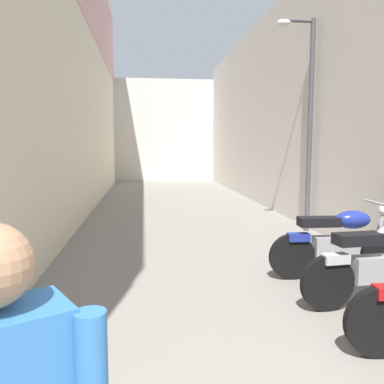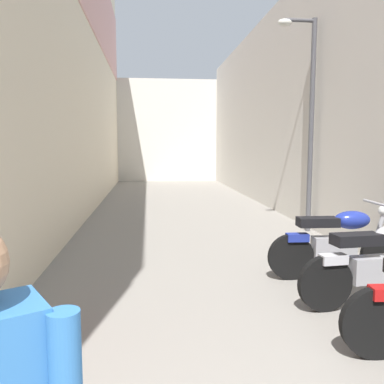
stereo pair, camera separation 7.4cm
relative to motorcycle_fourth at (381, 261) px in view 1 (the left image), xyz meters
The scene contains 7 objects.
ground_plane 4.30m from the motorcycle_fourth, 110.59° to the left, with size 36.12×36.12×0.00m, color gray.
building_left 8.24m from the motorcycle_fourth, 124.73° to the left, with size 0.45×20.12×8.72m.
building_right 6.50m from the motorcycle_fourth, 79.23° to the left, with size 0.45×20.12×5.49m.
building_far_end 17.24m from the motorcycle_fourth, 95.03° to the left, with size 7.88×2.00×5.01m, color beige.
motorcycle_fourth is the anchor object (origin of this frame).
motorcycle_fifth 0.95m from the motorcycle_fourth, 90.00° to the left, with size 1.85×0.58×1.04m.
street_lamp 4.40m from the motorcycle_fourth, 79.83° to the left, with size 0.79×0.18×4.21m.
Camera 1 is at (-1.04, 0.11, 1.74)m, focal length 37.49 mm.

